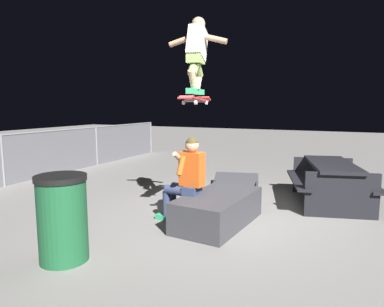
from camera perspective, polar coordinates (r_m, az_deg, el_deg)
ground_plane at (r=5.46m, az=5.55°, el=-10.69°), size 40.00×40.00×0.00m
ledge_box_main at (r=5.15m, az=4.33°, el=-9.20°), size 1.61×0.94×0.45m
person_sitting_on_ledge at (r=5.10m, az=-1.01°, el=-3.75°), size 0.60×0.77×1.29m
skateboard at (r=5.10m, az=0.59°, el=8.95°), size 1.04×0.33×0.13m
skater_airborne at (r=5.21m, az=0.79°, el=16.51°), size 0.63×0.89×1.12m
kicker_ramp at (r=7.28m, az=7.19°, el=-5.52°), size 1.47×1.24×0.32m
picnic_table_back at (r=6.54m, az=22.05°, el=-3.58°), size 1.99×1.74×0.75m
trash_bin at (r=4.17m, az=-20.67°, el=-9.98°), size 0.57×0.57×0.98m
fence_back at (r=8.44m, az=-28.91°, el=-0.74°), size 12.05×0.05×1.13m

